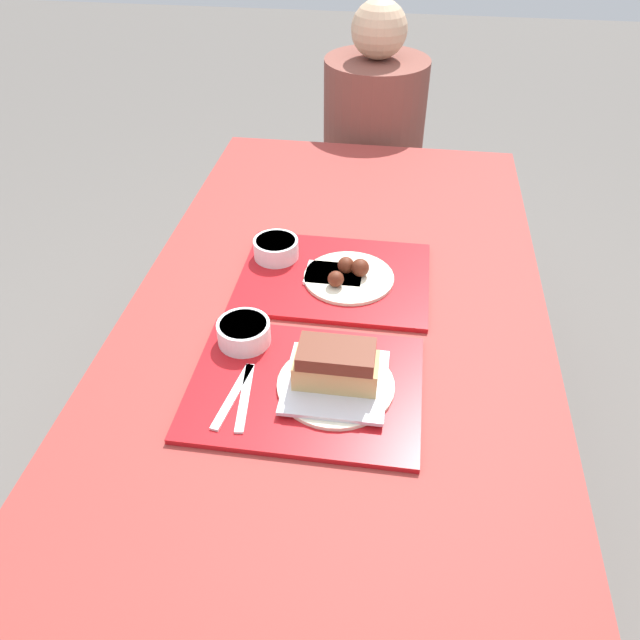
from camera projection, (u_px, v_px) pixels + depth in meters
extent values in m
plane|color=#605B56|center=(329.00, 530.00, 1.80)|extent=(12.00, 12.00, 0.00)
cube|color=maroon|center=(332.00, 335.00, 1.33)|extent=(0.91, 1.88, 0.04)
cylinder|color=maroon|center=(253.00, 252.00, 2.27)|extent=(0.07, 0.07, 0.72)
cylinder|color=maroon|center=(475.00, 270.00, 2.18)|extent=(0.07, 0.07, 0.72)
cube|color=maroon|center=(369.00, 206.00, 2.42)|extent=(0.87, 0.28, 0.04)
cylinder|color=maroon|center=(277.00, 246.00, 2.60)|extent=(0.06, 0.06, 0.40)
cylinder|color=maroon|center=(459.00, 261.00, 2.52)|extent=(0.06, 0.06, 0.40)
cube|color=#B21419|center=(305.00, 387.00, 1.17)|extent=(0.43, 0.33, 0.01)
cube|color=#B21419|center=(334.00, 278.00, 1.45)|extent=(0.43, 0.33, 0.01)
cylinder|color=white|center=(244.00, 332.00, 1.25)|extent=(0.11, 0.11, 0.05)
cylinder|color=beige|center=(243.00, 326.00, 1.24)|extent=(0.09, 0.09, 0.01)
cylinder|color=beige|center=(336.00, 385.00, 1.16)|extent=(0.22, 0.22, 0.01)
cube|color=silver|center=(336.00, 382.00, 1.16)|extent=(0.19, 0.19, 0.01)
cube|color=tan|center=(336.00, 370.00, 1.14)|extent=(0.15, 0.08, 0.05)
cube|color=brown|center=(336.00, 354.00, 1.11)|extent=(0.14, 0.08, 0.03)
cube|color=white|center=(233.00, 396.00, 1.14)|extent=(0.04, 0.17, 0.00)
cube|color=white|center=(245.00, 397.00, 1.14)|extent=(0.03, 0.17, 0.00)
cube|color=#A59E93|center=(316.00, 358.00, 1.22)|extent=(0.04, 0.03, 0.01)
cylinder|color=white|center=(276.00, 249.00, 1.49)|extent=(0.11, 0.11, 0.05)
cylinder|color=beige|center=(276.00, 242.00, 1.48)|extent=(0.09, 0.09, 0.01)
cylinder|color=beige|center=(349.00, 277.00, 1.43)|extent=(0.21, 0.21, 0.01)
sphere|color=#562314|center=(360.00, 268.00, 1.41)|extent=(0.04, 0.04, 0.04)
sphere|color=#562314|center=(346.00, 265.00, 1.43)|extent=(0.04, 0.04, 0.04)
sphere|color=#562314|center=(336.00, 279.00, 1.39)|extent=(0.04, 0.04, 0.04)
cube|color=white|center=(334.00, 274.00, 1.44)|extent=(0.13, 0.09, 0.01)
cylinder|color=brown|center=(373.00, 136.00, 2.24)|extent=(0.36, 0.36, 0.53)
sphere|color=tan|center=(379.00, 29.00, 2.01)|extent=(0.18, 0.18, 0.18)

